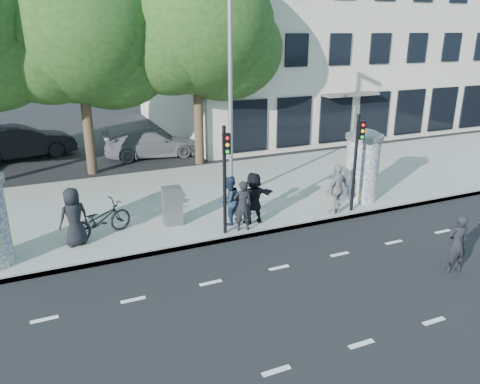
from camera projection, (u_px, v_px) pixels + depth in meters
name	position (u px, v px, depth m)	size (l,w,h in m)	color
ground	(306.00, 293.00, 11.62)	(120.00, 120.00, 0.00)	black
sidewalk	(204.00, 196.00, 18.07)	(40.00, 8.00, 0.15)	gray
curb	(247.00, 235.00, 14.66)	(40.00, 0.10, 0.16)	slate
lane_dash_near	(361.00, 344.00, 9.72)	(32.00, 0.12, 0.01)	silver
lane_dash_far	(279.00, 268.00, 12.83)	(32.00, 0.12, 0.01)	silver
ad_column_right	(362.00, 163.00, 17.16)	(1.36, 1.36, 2.65)	beige
traffic_pole_near	(225.00, 170.00, 13.93)	(0.22, 0.31, 3.40)	black
traffic_pole_far	(357.00, 153.00, 15.76)	(0.22, 0.31, 3.40)	black
street_lamp	(231.00, 72.00, 16.07)	(0.25, 0.93, 8.00)	slate
tree_near_left	(78.00, 32.00, 19.25)	(6.80, 6.80, 8.97)	#38281C
tree_center	(196.00, 26.00, 20.73)	(7.00, 7.00, 9.30)	#38281C
building	(307.00, 32.00, 31.49)	(20.30, 15.85, 12.00)	#B4A897
ped_a	(74.00, 217.00, 13.58)	(0.86, 0.56, 1.76)	black
ped_b	(243.00, 206.00, 14.63)	(0.60, 0.39, 1.63)	black
ped_c	(229.00, 200.00, 15.10)	(0.79, 0.61, 1.62)	#1A2941
ped_e	(337.00, 189.00, 15.96)	(1.02, 0.58, 1.74)	gray
ped_f	(253.00, 198.00, 15.18)	(1.60, 0.57, 1.72)	black
man_road	(457.00, 244.00, 12.39)	(0.59, 0.39, 1.63)	black
bicycle	(100.00, 220.00, 14.22)	(2.09, 0.73, 1.10)	black
cabinet_left	(172.00, 206.00, 15.12)	(0.61, 0.44, 1.27)	#5E6062
cabinet_right	(346.00, 184.00, 17.32)	(0.60, 0.44, 1.25)	gray
car_mid	(21.00, 142.00, 23.46)	(5.05, 1.76, 1.66)	black
car_right	(152.00, 143.00, 23.82)	(4.73, 1.92, 1.37)	slate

